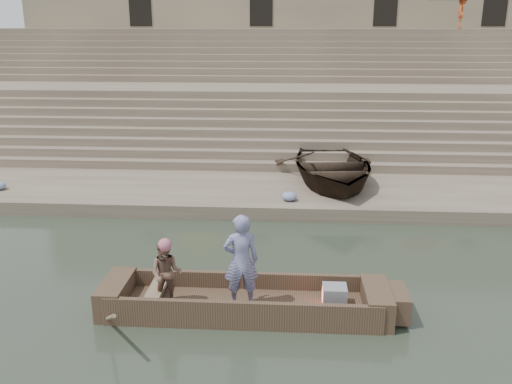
# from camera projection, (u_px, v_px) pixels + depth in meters

# --- Properties ---
(ground) EXTENTS (120.00, 120.00, 0.00)m
(ground) POSITION_uv_depth(u_px,v_px,m) (296.00, 336.00, 9.90)
(ground) COLOR #283225
(ground) RESTS_ON ground
(lower_landing) EXTENTS (32.00, 4.00, 0.40)m
(lower_landing) POSITION_uv_depth(u_px,v_px,m) (295.00, 194.00, 17.47)
(lower_landing) COLOR gray
(lower_landing) RESTS_ON ground
(mid_landing) EXTENTS (32.00, 3.00, 2.80)m
(mid_landing) POSITION_uv_depth(u_px,v_px,m) (295.00, 119.00, 24.27)
(mid_landing) COLOR gray
(mid_landing) RESTS_ON ground
(upper_landing) EXTENTS (32.00, 3.00, 5.20)m
(upper_landing) POSITION_uv_depth(u_px,v_px,m) (295.00, 77.00, 30.59)
(upper_landing) COLOR gray
(upper_landing) RESTS_ON ground
(ghat_steps) EXTENTS (32.00, 11.00, 5.20)m
(ghat_steps) POSITION_uv_depth(u_px,v_px,m) (295.00, 104.00, 25.76)
(ghat_steps) COLOR gray
(ghat_steps) RESTS_ON ground
(building_wall) EXTENTS (32.00, 5.07, 11.20)m
(building_wall) POSITION_uv_depth(u_px,v_px,m) (296.00, 21.00, 33.51)
(building_wall) COLOR #9D8C6A
(building_wall) RESTS_ON ground
(main_rowboat) EXTENTS (5.00, 1.30, 0.22)m
(main_rowboat) POSITION_uv_depth(u_px,v_px,m) (244.00, 307.00, 10.69)
(main_rowboat) COLOR brown
(main_rowboat) RESTS_ON ground
(rowboat_trim) EXTENTS (6.04, 2.63, 1.96)m
(rowboat_trim) POSITION_uv_depth(u_px,v_px,m) (255.00, 299.00, 10.61)
(rowboat_trim) COLOR brown
(rowboat_trim) RESTS_ON ground
(standing_man) EXTENTS (0.75, 0.57, 1.85)m
(standing_man) POSITION_uv_depth(u_px,v_px,m) (241.00, 261.00, 10.29)
(standing_man) COLOR navy
(standing_man) RESTS_ON main_rowboat
(rowing_man) EXTENTS (0.63, 0.49, 1.29)m
(rowing_man) POSITION_uv_depth(u_px,v_px,m) (166.00, 274.00, 10.41)
(rowing_man) COLOR #257153
(rowing_man) RESTS_ON main_rowboat
(television) EXTENTS (0.46, 0.42, 0.40)m
(television) POSITION_uv_depth(u_px,v_px,m) (334.00, 296.00, 10.49)
(television) COLOR gray
(television) RESTS_ON main_rowboat
(beached_rowboat) EXTENTS (4.24, 5.56, 1.08)m
(beached_rowboat) POSITION_uv_depth(u_px,v_px,m) (332.00, 167.00, 17.88)
(beached_rowboat) COLOR #2D2116
(beached_rowboat) RESTS_ON lower_landing
(pedestrian) EXTENTS (0.88, 1.19, 1.64)m
(pedestrian) POSITION_uv_depth(u_px,v_px,m) (462.00, 12.00, 28.32)
(pedestrian) COLOR #A8441C
(pedestrian) RESTS_ON upper_landing
(cloth_bundles) EXTENTS (9.63, 0.95, 0.26)m
(cloth_bundles) POSITION_uv_depth(u_px,v_px,m) (139.00, 191.00, 16.72)
(cloth_bundles) COLOR #3F5999
(cloth_bundles) RESTS_ON lower_landing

